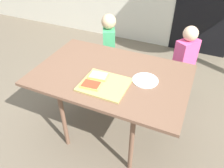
{
  "coord_description": "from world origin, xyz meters",
  "views": [
    {
      "loc": [
        0.64,
        -1.42,
        1.83
      ],
      "look_at": [
        0.01,
        0.0,
        0.63
      ],
      "focal_mm": 35.2,
      "sensor_mm": 36.0,
      "label": 1
    }
  ],
  "objects_px": {
    "plate_white_right": "(145,80)",
    "child_right": "(184,61)",
    "child_left": "(109,46)",
    "dining_table": "(111,79)",
    "pizza_slice_near_left": "(91,85)",
    "pizza_slice_far_left": "(98,76)",
    "cutting_board": "(104,85)"
  },
  "relations": [
    {
      "from": "child_left",
      "to": "child_right",
      "type": "height_order",
      "value": "child_right"
    },
    {
      "from": "dining_table",
      "to": "pizza_slice_near_left",
      "type": "height_order",
      "value": "pizza_slice_near_left"
    },
    {
      "from": "plate_white_right",
      "to": "child_left",
      "type": "height_order",
      "value": "child_left"
    },
    {
      "from": "plate_white_right",
      "to": "dining_table",
      "type": "bearing_deg",
      "value": -175.98
    },
    {
      "from": "pizza_slice_near_left",
      "to": "pizza_slice_far_left",
      "type": "height_order",
      "value": "same"
    },
    {
      "from": "plate_white_right",
      "to": "pizza_slice_near_left",
      "type": "bearing_deg",
      "value": -144.98
    },
    {
      "from": "pizza_slice_far_left",
      "to": "plate_white_right",
      "type": "height_order",
      "value": "pizza_slice_far_left"
    },
    {
      "from": "cutting_board",
      "to": "child_left",
      "type": "relative_size",
      "value": 0.4
    },
    {
      "from": "plate_white_right",
      "to": "child_right",
      "type": "bearing_deg",
      "value": 74.05
    },
    {
      "from": "cutting_board",
      "to": "pizza_slice_far_left",
      "type": "height_order",
      "value": "pizza_slice_far_left"
    },
    {
      "from": "child_right",
      "to": "child_left",
      "type": "bearing_deg",
      "value": -178.45
    },
    {
      "from": "dining_table",
      "to": "plate_white_right",
      "type": "xyz_separation_m",
      "value": [
        0.3,
        0.02,
        0.06
      ]
    },
    {
      "from": "cutting_board",
      "to": "child_right",
      "type": "bearing_deg",
      "value": 62.67
    },
    {
      "from": "dining_table",
      "to": "child_right",
      "type": "xyz_separation_m",
      "value": [
        0.53,
        0.82,
        -0.15
      ]
    },
    {
      "from": "child_right",
      "to": "pizza_slice_far_left",
      "type": "bearing_deg",
      "value": -122.98
    },
    {
      "from": "child_left",
      "to": "plate_white_right",
      "type": "bearing_deg",
      "value": -48.34
    },
    {
      "from": "plate_white_right",
      "to": "child_left",
      "type": "distance_m",
      "value": 1.05
    },
    {
      "from": "cutting_board",
      "to": "child_left",
      "type": "height_order",
      "value": "child_left"
    },
    {
      "from": "pizza_slice_near_left",
      "to": "child_right",
      "type": "bearing_deg",
      "value": 60.5
    },
    {
      "from": "pizza_slice_near_left",
      "to": "child_right",
      "type": "height_order",
      "value": "child_right"
    },
    {
      "from": "dining_table",
      "to": "pizza_slice_near_left",
      "type": "relative_size",
      "value": 8.31
    },
    {
      "from": "pizza_slice_far_left",
      "to": "child_left",
      "type": "bearing_deg",
      "value": 109.38
    },
    {
      "from": "dining_table",
      "to": "cutting_board",
      "type": "relative_size",
      "value": 3.54
    },
    {
      "from": "child_right",
      "to": "dining_table",
      "type": "bearing_deg",
      "value": -122.94
    },
    {
      "from": "pizza_slice_near_left",
      "to": "pizza_slice_far_left",
      "type": "bearing_deg",
      "value": 90.67
    },
    {
      "from": "dining_table",
      "to": "child_right",
      "type": "relative_size",
      "value": 1.41
    },
    {
      "from": "cutting_board",
      "to": "plate_white_right",
      "type": "height_order",
      "value": "cutting_board"
    },
    {
      "from": "pizza_slice_far_left",
      "to": "child_left",
      "type": "xyz_separation_m",
      "value": [
        -0.32,
        0.9,
        -0.22
      ]
    },
    {
      "from": "dining_table",
      "to": "pizza_slice_far_left",
      "type": "height_order",
      "value": "pizza_slice_far_left"
    },
    {
      "from": "dining_table",
      "to": "child_left",
      "type": "bearing_deg",
      "value": 115.86
    },
    {
      "from": "cutting_board",
      "to": "plate_white_right",
      "type": "relative_size",
      "value": 1.75
    },
    {
      "from": "cutting_board",
      "to": "pizza_slice_far_left",
      "type": "bearing_deg",
      "value": 141.95
    }
  ]
}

